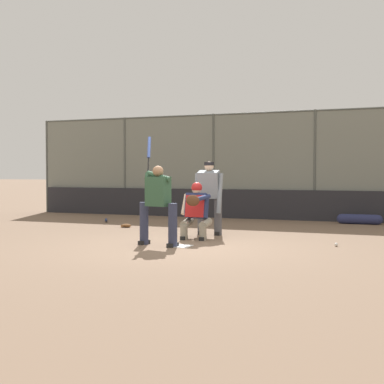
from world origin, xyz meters
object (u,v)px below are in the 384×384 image
(catcher_behind_plate, at_px, (196,210))
(umpire_home, at_px, (209,196))
(batter_at_plate, at_px, (158,202))
(equipment_bag_dugout_side, at_px, (360,219))
(fielding_glove_on_dirt, at_px, (126,226))
(baseball_loose, at_px, (336,245))
(spare_bat_near_backstop, at_px, (106,220))

(catcher_behind_plate, relative_size, umpire_home, 0.73)
(batter_at_plate, distance_m, catcher_behind_plate, 1.32)
(batter_at_plate, height_order, equipment_bag_dugout_side, batter_at_plate)
(catcher_behind_plate, bearing_deg, fielding_glove_on_dirt, -35.34)
(catcher_behind_plate, relative_size, equipment_bag_dugout_side, 1.00)
(equipment_bag_dugout_side, bearing_deg, fielding_glove_on_dirt, 29.34)
(batter_at_plate, xyz_separation_m, baseball_loose, (-3.37, -1.17, -0.84))
(umpire_home, distance_m, spare_bat_near_backstop, 4.73)
(umpire_home, height_order, baseball_loose, umpire_home)
(equipment_bag_dugout_side, bearing_deg, baseball_loose, 88.80)
(batter_at_plate, xyz_separation_m, spare_bat_near_backstop, (3.73, -4.30, -0.85))
(umpire_home, height_order, fielding_glove_on_dirt, umpire_home)
(fielding_glove_on_dirt, bearing_deg, equipment_bag_dugout_side, -150.66)
(catcher_behind_plate, bearing_deg, baseball_loose, 174.86)
(batter_at_plate, bearing_deg, baseball_loose, -148.96)
(spare_bat_near_backstop, relative_size, baseball_loose, 10.31)
(batter_at_plate, distance_m, baseball_loose, 3.67)
(batter_at_plate, distance_m, umpire_home, 2.12)
(batter_at_plate, distance_m, spare_bat_near_backstop, 5.76)
(umpire_home, xyz_separation_m, equipment_bag_dugout_side, (-3.12, -4.03, -0.79))
(batter_at_plate, xyz_separation_m, catcher_behind_plate, (-0.34, -1.26, -0.23))
(fielding_glove_on_dirt, xyz_separation_m, equipment_bag_dugout_side, (-5.77, -3.24, 0.09))
(baseball_loose, xyz_separation_m, equipment_bag_dugout_side, (-0.10, -4.96, 0.10))
(spare_bat_near_backstop, height_order, fielding_glove_on_dirt, fielding_glove_on_dirt)
(umpire_home, relative_size, fielding_glove_on_dirt, 6.34)
(umpire_home, relative_size, baseball_loose, 23.36)
(baseball_loose, bearing_deg, fielding_glove_on_dirt, -16.86)
(batter_at_plate, height_order, catcher_behind_plate, batter_at_plate)
(spare_bat_near_backstop, height_order, baseball_loose, baseball_loose)
(catcher_behind_plate, relative_size, baseball_loose, 17.02)
(catcher_behind_plate, distance_m, spare_bat_near_backstop, 5.12)
(fielding_glove_on_dirt, distance_m, equipment_bag_dugout_side, 6.61)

